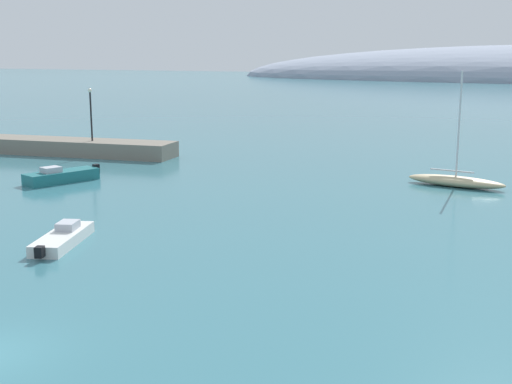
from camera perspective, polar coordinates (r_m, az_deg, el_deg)
breakwater_rocks at (r=66.79m, az=-16.37°, el=3.69°), size 23.60×6.51×1.41m
sailboat_sand_outer_mooring at (r=50.38m, az=16.38°, el=0.94°), size 7.14×2.83×8.12m
motorboat_white_foreground at (r=35.20m, az=-15.88°, el=-3.70°), size 3.01×5.56×0.97m
motorboat_teal_alongside_breakwater at (r=51.95m, az=-15.99°, el=1.29°), size 3.56×5.86×1.23m
harbor_lamp_post at (r=64.01m, az=-13.67°, el=6.76°), size 0.36×0.36×4.77m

